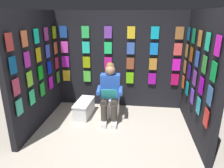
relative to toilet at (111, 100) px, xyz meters
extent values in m
plane|color=#B2A899|center=(-0.13, 1.56, -0.33)|extent=(30.00, 30.00, 0.00)
cube|color=black|center=(-0.13, -0.52, 0.77)|extent=(3.00, 0.10, 2.20)
cube|color=yellow|center=(1.13, -0.44, 0.39)|extent=(0.17, 0.01, 0.26)
cube|color=#50C93D|center=(0.62, -0.44, 0.39)|extent=(0.17, 0.01, 0.26)
cube|color=#8E2A8C|center=(0.12, -0.44, 0.39)|extent=(0.17, 0.01, 0.26)
cube|color=#6ED711|center=(-0.39, -0.44, 0.39)|extent=(0.17, 0.01, 0.26)
cube|color=#A310A8|center=(-0.89, -0.44, 0.39)|extent=(0.17, 0.01, 0.26)
cube|color=#C20F5B|center=(-1.40, -0.44, 0.39)|extent=(0.17, 0.01, 0.26)
cube|color=purple|center=(1.13, -0.44, 0.73)|extent=(0.17, 0.01, 0.26)
cube|color=#9CB30E|center=(0.62, -0.44, 0.73)|extent=(0.17, 0.01, 0.26)
cube|color=#DE1D93|center=(0.12, -0.44, 0.73)|extent=(0.17, 0.01, 0.26)
cube|color=brown|center=(-0.39, -0.44, 0.73)|extent=(0.17, 0.01, 0.26)
cube|color=orange|center=(-0.89, -0.44, 0.73)|extent=(0.17, 0.01, 0.26)
cube|color=#ED18D3|center=(-1.40, -0.44, 0.73)|extent=(0.17, 0.01, 0.26)
cube|color=#E545C6|center=(1.13, -0.44, 1.07)|extent=(0.17, 0.01, 0.26)
cube|color=#26D9BA|center=(0.62, -0.44, 1.07)|extent=(0.17, 0.01, 0.26)
cube|color=#24DC6E|center=(0.12, -0.44, 1.07)|extent=(0.17, 0.01, 0.26)
cube|color=#3962BC|center=(-0.39, -0.44, 1.07)|extent=(0.17, 0.01, 0.26)
cube|color=#1385ED|center=(-0.89, -0.44, 1.07)|extent=(0.17, 0.01, 0.26)
cube|color=#F05051|center=(-1.40, -0.44, 1.07)|extent=(0.17, 0.01, 0.26)
cube|color=#1B449F|center=(1.13, -0.44, 1.41)|extent=(0.17, 0.01, 0.26)
cube|color=#33CD5D|center=(0.62, -0.44, 1.41)|extent=(0.17, 0.01, 0.26)
cube|color=purple|center=(0.12, -0.44, 1.41)|extent=(0.17, 0.01, 0.26)
cube|color=yellow|center=(-0.39, -0.44, 1.41)|extent=(0.17, 0.01, 0.26)
cube|color=#11BAD9|center=(-0.89, -0.44, 1.41)|extent=(0.17, 0.01, 0.26)
cube|color=#A86A35|center=(-1.40, -0.44, 1.41)|extent=(0.17, 0.01, 0.26)
cube|color=black|center=(-1.63, 0.55, 0.77)|extent=(0.10, 2.03, 2.20)
cube|color=orange|center=(-1.55, -0.28, 0.39)|extent=(0.01, 0.17, 0.26)
cube|color=#0BA2AD|center=(-1.55, 0.13, 0.39)|extent=(0.01, 0.17, 0.26)
cube|color=#7844DF|center=(-1.55, 0.55, 0.39)|extent=(0.01, 0.17, 0.26)
cube|color=#2AAABC|center=(-1.55, 0.96, 0.39)|extent=(0.01, 0.17, 0.26)
cube|color=red|center=(-1.55, 1.37, 0.39)|extent=(0.01, 0.17, 0.26)
cube|color=#B47531|center=(-1.55, -0.28, 0.73)|extent=(0.01, 0.17, 0.26)
cube|color=#30198C|center=(-1.55, 0.13, 0.73)|extent=(0.01, 0.17, 0.26)
cube|color=purple|center=(-1.55, 0.55, 0.73)|extent=(0.01, 0.17, 0.26)
cube|color=#B50CDB|center=(-1.55, 0.96, 0.73)|extent=(0.01, 0.17, 0.26)
cube|color=#396BAB|center=(-1.55, 1.37, 0.73)|extent=(0.01, 0.17, 0.26)
cube|color=olive|center=(-1.55, -0.28, 1.07)|extent=(0.01, 0.17, 0.26)
cube|color=#9B4C11|center=(-1.55, 0.13, 1.07)|extent=(0.01, 0.17, 0.26)
cube|color=blue|center=(-1.55, 0.55, 1.07)|extent=(0.01, 0.17, 0.26)
cube|color=green|center=(-1.55, 0.96, 1.07)|extent=(0.01, 0.17, 0.26)
cube|color=#0DA141|center=(-1.55, 1.37, 1.07)|extent=(0.01, 0.17, 0.26)
cube|color=#0B64A0|center=(-1.55, -0.28, 1.41)|extent=(0.01, 0.17, 0.26)
cube|color=#0B8F53|center=(-1.55, 0.13, 1.41)|extent=(0.01, 0.17, 0.26)
cube|color=#C47E32|center=(-1.55, 0.55, 1.41)|extent=(0.01, 0.17, 0.26)
cube|color=#22D8A2|center=(-1.55, 0.96, 1.41)|extent=(0.01, 0.17, 0.26)
cube|color=#E61CC9|center=(-1.55, 1.37, 1.41)|extent=(0.01, 0.17, 0.26)
cube|color=black|center=(1.36, 0.55, 0.77)|extent=(0.10, 2.03, 2.20)
cube|color=#36B292|center=(1.28, 1.37, 0.39)|extent=(0.01, 0.17, 0.26)
cube|color=#28DA7E|center=(1.28, 0.96, 0.39)|extent=(0.01, 0.17, 0.26)
cube|color=green|center=(1.28, 0.55, 0.39)|extent=(0.01, 0.17, 0.26)
cube|color=#E615E5|center=(1.28, 0.13, 0.39)|extent=(0.01, 0.17, 0.26)
cube|color=#4A9533|center=(1.28, -0.28, 0.39)|extent=(0.01, 0.17, 0.26)
cube|color=#BB3959|center=(1.28, 1.37, 0.73)|extent=(0.01, 0.17, 0.26)
cube|color=#82D82E|center=(1.28, 0.96, 0.73)|extent=(0.01, 0.17, 0.26)
cube|color=#0DB71B|center=(1.28, 0.55, 0.73)|extent=(0.01, 0.17, 0.26)
cube|color=#0C24EA|center=(1.28, 0.13, 0.73)|extent=(0.01, 0.17, 0.26)
cube|color=#C92A4D|center=(1.28, -0.28, 0.73)|extent=(0.01, 0.17, 0.26)
cube|color=#0F5492|center=(1.28, 1.37, 1.07)|extent=(0.01, 0.17, 0.26)
cube|color=#BA29B6|center=(1.28, 0.96, 1.07)|extent=(0.01, 0.17, 0.26)
cube|color=gold|center=(1.28, 0.55, 1.07)|extent=(0.01, 0.17, 0.26)
cube|color=blue|center=(1.28, 0.13, 1.07)|extent=(0.01, 0.17, 0.26)
cube|color=#D0662D|center=(1.28, -0.28, 1.07)|extent=(0.01, 0.17, 0.26)
cube|color=#A73331|center=(1.28, 1.37, 1.41)|extent=(0.01, 0.17, 0.26)
cube|color=#E26C40|center=(1.28, 0.96, 1.41)|extent=(0.01, 0.17, 0.26)
cube|color=#15E1BA|center=(1.28, 0.55, 1.41)|extent=(0.01, 0.17, 0.26)
cube|color=#AB3487|center=(1.28, 0.13, 1.41)|extent=(0.01, 0.17, 0.26)
cube|color=#B1CA0F|center=(1.28, -0.28, 1.41)|extent=(0.01, 0.17, 0.26)
cylinder|color=white|center=(0.00, 0.08, -0.13)|extent=(0.38, 0.38, 0.40)
cylinder|color=white|center=(0.00, 0.08, 0.09)|extent=(0.41, 0.41, 0.02)
cube|color=white|center=(0.01, -0.18, 0.25)|extent=(0.39, 0.20, 0.36)
cylinder|color=white|center=(0.01, -0.09, 0.25)|extent=(0.39, 0.09, 0.39)
cube|color=blue|center=(0.00, 0.11, 0.36)|extent=(0.41, 0.24, 0.52)
sphere|color=tan|center=(-0.01, 0.14, 0.71)|extent=(0.21, 0.21, 0.21)
sphere|color=olive|center=(0.00, 0.11, 0.78)|extent=(0.17, 0.17, 0.17)
cylinder|color=#38332D|center=(-0.12, 0.30, 0.11)|extent=(0.17, 0.41, 0.15)
cylinder|color=#38332D|center=(0.08, 0.31, 0.11)|extent=(0.17, 0.41, 0.15)
cylinder|color=#38332D|center=(-0.13, 0.48, -0.11)|extent=(0.12, 0.12, 0.42)
cylinder|color=#38332D|center=(0.07, 0.49, -0.11)|extent=(0.12, 0.12, 0.42)
cube|color=white|center=(-0.13, 0.54, -0.28)|extent=(0.13, 0.27, 0.09)
cube|color=white|center=(0.07, 0.55, -0.28)|extent=(0.13, 0.27, 0.09)
cylinder|color=blue|center=(-0.23, 0.27, 0.33)|extent=(0.10, 0.31, 0.13)
cylinder|color=blue|center=(0.20, 0.30, 0.33)|extent=(0.10, 0.31, 0.13)
cube|color=#29ACB8|center=(-0.02, 0.45, 0.32)|extent=(0.31, 0.15, 0.23)
cube|color=silver|center=(0.57, 0.16, -0.17)|extent=(0.33, 0.68, 0.31)
cube|color=white|center=(0.57, 0.16, -0.01)|extent=(0.35, 0.71, 0.03)
camera|label=1|loc=(-0.55, 4.16, 1.79)|focal=33.25mm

